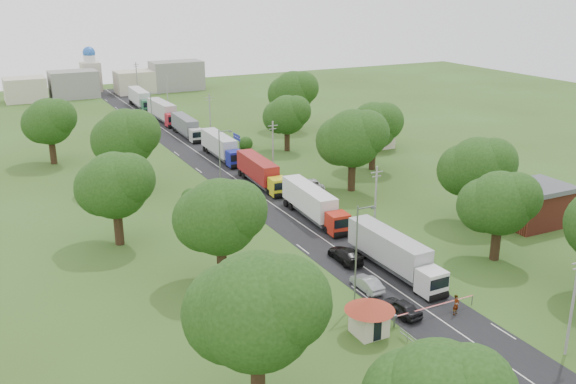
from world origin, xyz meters
TOP-DOWN VIEW (x-y plane):
  - ground at (0.00, 0.00)m, footprint 260.00×260.00m
  - road at (0.00, 20.00)m, footprint 8.00×200.00m
  - boom_barrier at (-1.36, -25.00)m, footprint 9.22×0.35m
  - guard_booth at (-7.20, -25.00)m, footprint 4.40×4.40m
  - info_sign at (5.20, 35.00)m, footprint 0.12×3.10m
  - pole_0 at (5.50, -35.00)m, footprint 1.60×0.24m
  - pole_1 at (5.50, -7.00)m, footprint 1.60×0.24m
  - pole_2 at (5.50, 21.00)m, footprint 1.60×0.24m
  - pole_3 at (5.50, 49.00)m, footprint 1.60×0.24m
  - pole_4 at (5.50, 77.00)m, footprint 1.60×0.24m
  - pole_5 at (5.50, 105.00)m, footprint 1.60×0.24m
  - lamp_0 at (-5.35, -20.00)m, footprint 2.03×0.22m
  - lamp_1 at (-5.35, 15.00)m, footprint 2.03×0.22m
  - lamp_2 at (-5.35, 50.00)m, footprint 2.03×0.22m
  - tree_2 at (13.99, -17.86)m, footprint 8.00×8.00m
  - tree_3 at (19.99, -7.84)m, footprint 8.80×8.80m
  - tree_4 at (12.99, 10.17)m, footprint 9.60×9.60m
  - tree_5 at (21.99, 18.16)m, footprint 8.80×8.80m
  - tree_6 at (14.99, 35.14)m, footprint 8.00×8.00m
  - tree_7 at (23.99, 50.17)m, footprint 9.60×9.60m
  - tree_9 at (-20.01, -29.83)m, footprint 9.60×9.60m
  - tree_10 at (-15.01, -9.84)m, footprint 8.80×8.80m
  - tree_11 at (-22.01, 5.16)m, footprint 8.80×8.80m
  - tree_12 at (-16.01, 25.17)m, footprint 9.60×9.60m
  - tree_13 at (-24.01, 45.16)m, footprint 8.80×8.80m
  - house_brick at (26.00, -12.00)m, footprint 8.60×6.60m
  - house_cream at (30.00, 30.00)m, footprint 10.08×10.08m
  - distant_town at (0.68, 110.00)m, footprint 52.00×8.00m
  - church at (-4.00, 118.00)m, footprint 5.00×5.00m
  - truck_0 at (2.11, -15.59)m, footprint 2.66×14.57m
  - truck_1 at (2.19, 2.18)m, footprint 3.17×14.60m
  - truck_2 at (2.18, 18.50)m, footprint 3.00×14.30m
  - truck_3 at (2.37, 35.33)m, footprint 2.78×14.66m
  - truck_4 at (2.27, 53.97)m, footprint 2.61×13.80m
  - truck_5 at (2.21, 69.72)m, footprint 3.08×15.37m
  - truck_6 at (1.88, 88.18)m, footprint 3.01×15.44m
  - car_lane_front at (-2.64, -23.50)m, footprint 2.21×4.53m
  - car_lane_mid at (-2.70, -17.90)m, footprint 1.51×4.28m
  - car_lane_rear at (-1.00, -11.04)m, footprint 2.34×5.39m
  - car_verge_near at (8.00, 13.14)m, footprint 3.31×5.85m
  - car_verge_far at (7.25, 30.29)m, footprint 1.74×4.04m
  - pedestrian_near at (1.87, -25.73)m, footprint 0.83×0.68m
  - pedestrian_booth at (-4.80, -23.13)m, footprint 1.04×1.06m

SIDE VIEW (x-z plane):
  - ground at x=0.00m, z-range 0.00..0.00m
  - road at x=0.00m, z-range -0.02..0.02m
  - car_verge_far at x=7.25m, z-range 0.00..1.36m
  - car_lane_mid at x=-2.70m, z-range 0.00..1.41m
  - car_lane_front at x=-2.64m, z-range 0.00..1.49m
  - car_verge_near at x=8.00m, z-range 0.00..1.54m
  - car_lane_rear at x=-1.00m, z-range 0.00..1.54m
  - pedestrian_booth at x=-4.80m, z-range 0.00..1.72m
  - boom_barrier at x=-1.36m, z-range 0.30..1.48m
  - pedestrian_near at x=1.87m, z-range 0.00..1.95m
  - truck_4 at x=2.27m, z-range 0.12..3.94m
  - truck_2 at x=2.18m, z-range 0.12..4.07m
  - truck_1 at x=2.19m, z-range 0.12..4.16m
  - truck_0 at x=2.11m, z-range 0.12..4.16m
  - truck_3 at x=2.37m, z-range 0.12..4.18m
  - guard_booth at x=-7.20m, z-range 0.44..3.89m
  - truck_5 at x=2.21m, z-range 0.13..4.38m
  - truck_6 at x=1.88m, z-range 0.13..4.40m
  - house_brick at x=26.00m, z-range 0.05..5.25m
  - info_sign at x=5.20m, z-range 0.95..5.05m
  - distant_town at x=0.68m, z-range -0.51..7.49m
  - house_cream at x=30.00m, z-range 0.74..6.54m
  - pole_0 at x=5.50m, z-range 0.18..9.18m
  - pole_1 at x=5.50m, z-range 0.18..9.18m
  - pole_2 at x=5.50m, z-range 0.18..9.18m
  - pole_3 at x=5.50m, z-range 0.18..9.18m
  - pole_4 at x=5.50m, z-range 0.18..9.18m
  - pole_5 at x=5.50m, z-range 0.18..9.18m
  - church at x=-4.00m, z-range -0.76..11.54m
  - lamp_0 at x=-5.35m, z-range 0.55..10.55m
  - lamp_1 at x=-5.35m, z-range 0.55..10.55m
  - lamp_2 at x=-5.35m, z-range 0.55..10.55m
  - tree_2 at x=13.99m, z-range 1.55..11.65m
  - tree_6 at x=14.99m, z-range 1.55..11.65m
  - tree_3 at x=19.99m, z-range 1.69..12.76m
  - tree_5 at x=21.99m, z-range 1.69..12.76m
  - tree_10 at x=-15.01m, z-range 1.69..12.76m
  - tree_11 at x=-22.01m, z-range 1.69..12.76m
  - tree_13 at x=-24.01m, z-range 1.69..12.76m
  - tree_4 at x=12.99m, z-range 1.83..13.88m
  - tree_7 at x=23.99m, z-range 1.83..13.88m
  - tree_9 at x=-20.01m, z-range 1.83..13.88m
  - tree_12 at x=-16.01m, z-range 1.83..13.88m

